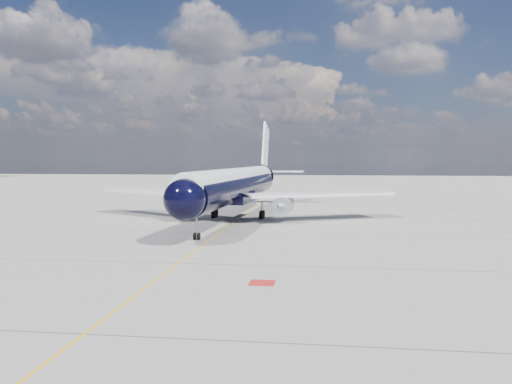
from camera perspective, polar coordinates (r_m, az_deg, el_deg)
ground at (r=71.58m, az=-1.15°, el=-2.35°), size 320.00×320.00×0.00m
taxiway_centerline at (r=66.67m, az=-1.76°, el=-2.81°), size 0.16×160.00×0.01m
red_marking at (r=31.58m, az=0.69°, el=-10.34°), size 1.60×1.60×0.01m
main_airliner at (r=64.45m, az=-2.10°, el=0.82°), size 39.69×48.39×13.98m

